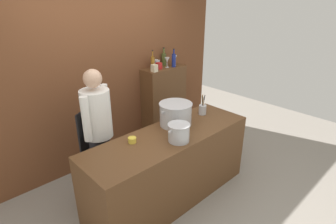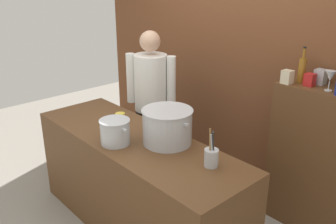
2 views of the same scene
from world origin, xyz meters
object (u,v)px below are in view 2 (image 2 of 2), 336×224
(chef, at_px, (151,98))
(stockpot_large, at_px, (167,126))
(stockpot_small, at_px, (115,132))
(spice_tin_cream, at_px, (287,77))
(butter_jar, at_px, (120,116))
(wine_glass_short, at_px, (330,77))
(wine_bottle_amber, at_px, (302,70))
(spice_tin_silver, at_px, (320,77))
(spice_tin_red, at_px, (310,80))
(utensil_crock, at_px, (211,157))

(chef, xyz_separation_m, stockpot_large, (0.81, -0.50, 0.08))
(stockpot_large, bearing_deg, stockpot_small, -129.89)
(chef, xyz_separation_m, spice_tin_cream, (1.27, 0.44, 0.41))
(stockpot_small, bearing_deg, butter_jar, 140.76)
(stockpot_large, bearing_deg, wine_glass_short, 51.56)
(spice_tin_cream, bearing_deg, stockpot_small, -120.31)
(stockpot_large, relative_size, wine_bottle_amber, 1.53)
(spice_tin_silver, height_order, spice_tin_red, spice_tin_silver)
(wine_glass_short, xyz_separation_m, spice_tin_red, (-0.17, 0.01, -0.06))
(wine_glass_short, bearing_deg, spice_tin_red, 175.99)
(stockpot_small, xyz_separation_m, butter_jar, (-0.40, 0.33, -0.07))
(chef, relative_size, wine_glass_short, 10.18)
(wine_glass_short, bearing_deg, stockpot_small, -128.80)
(utensil_crock, xyz_separation_m, wine_glass_short, (0.30, 1.03, 0.46))
(wine_glass_short, xyz_separation_m, spice_tin_silver, (-0.13, 0.12, -0.05))
(butter_jar, xyz_separation_m, wine_glass_short, (1.46, 1.00, 0.50))
(stockpot_small, xyz_separation_m, spice_tin_red, (0.90, 1.34, 0.37))
(spice_tin_silver, relative_size, spice_tin_cream, 1.11)
(wine_bottle_amber, xyz_separation_m, spice_tin_silver, (0.13, 0.08, -0.05))
(utensil_crock, relative_size, spice_tin_red, 2.79)
(chef, relative_size, butter_jar, 18.11)
(stockpot_small, distance_m, spice_tin_red, 1.65)
(stockpot_large, xyz_separation_m, butter_jar, (-0.67, 0.00, -0.11))
(stockpot_large, xyz_separation_m, spice_tin_silver, (0.66, 1.12, 0.34))
(stockpot_large, relative_size, stockpot_small, 1.51)
(wine_bottle_amber, bearing_deg, chef, -157.73)
(utensil_crock, relative_size, spice_tin_cream, 2.56)
(utensil_crock, distance_m, spice_tin_red, 1.12)
(stockpot_large, distance_m, spice_tin_cream, 1.10)
(spice_tin_red, distance_m, spice_tin_cream, 0.18)
(spice_tin_silver, xyz_separation_m, spice_tin_cream, (-0.20, -0.19, -0.01))
(stockpot_small, relative_size, utensil_crock, 1.07)
(butter_jar, relative_size, wine_bottle_amber, 0.30)
(stockpot_large, bearing_deg, wine_bottle_amber, 63.14)
(butter_jar, relative_size, spice_tin_silver, 0.73)
(stockpot_small, height_order, spice_tin_silver, spice_tin_silver)
(stockpot_small, height_order, spice_tin_red, spice_tin_red)
(stockpot_small, bearing_deg, spice_tin_cream, 59.69)
(utensil_crock, height_order, wine_glass_short, wine_glass_short)
(butter_jar, distance_m, spice_tin_cream, 1.53)
(stockpot_small, bearing_deg, chef, 123.36)
(butter_jar, bearing_deg, chef, 105.87)
(stockpot_large, bearing_deg, butter_jar, 179.59)
(spice_tin_red, bearing_deg, chef, -160.25)
(wine_glass_short, bearing_deg, spice_tin_silver, 137.90)
(spice_tin_silver, relative_size, spice_tin_red, 1.21)
(butter_jar, distance_m, spice_tin_silver, 1.80)
(stockpot_small, relative_size, spice_tin_silver, 2.47)
(utensil_crock, bearing_deg, wine_bottle_amber, 88.15)
(stockpot_small, bearing_deg, wine_glass_short, 51.20)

